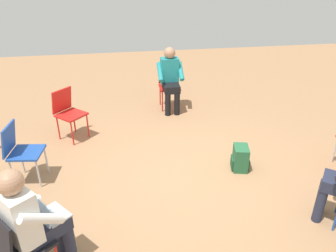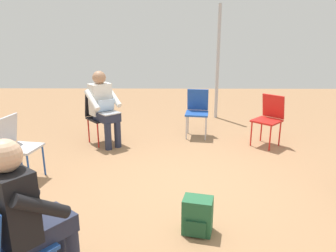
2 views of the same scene
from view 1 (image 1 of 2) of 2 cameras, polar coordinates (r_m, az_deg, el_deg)
name	(u,v)px [view 1 (image 1 of 2)]	position (r m, az deg, el deg)	size (l,w,h in m)	color
ground_plane	(181,177)	(4.64, 2.32, -8.91)	(14.03, 14.03, 0.00)	#99704C
chair_north	(20,149)	(4.74, -24.36, -3.66)	(0.45, 0.49, 0.85)	#1E4799
chair_northeast	(68,110)	(5.65, -17.04, 2.61)	(0.58, 0.59, 0.85)	red
chair_east	(169,83)	(6.62, 0.17, 7.45)	(0.44, 0.40, 0.85)	red
chair_northwest	(18,245)	(3.33, -24.69, -18.28)	(0.58, 0.59, 0.85)	black
person_with_laptop	(32,217)	(3.24, -22.66, -14.48)	(0.63, 0.64, 1.24)	#23283D
person_in_teal	(170,76)	(6.40, 0.41, 8.62)	(0.52, 0.49, 1.24)	black
backpack_near_laptop_user	(240,159)	(4.84, 12.48, -5.68)	(0.32, 0.29, 0.36)	#235B38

